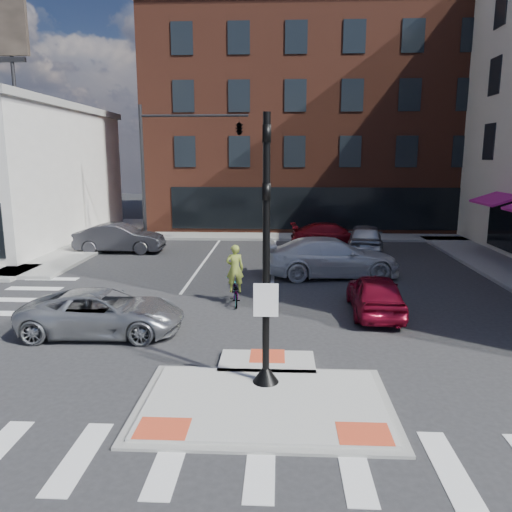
# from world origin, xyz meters

# --- Properties ---
(ground) EXTENTS (120.00, 120.00, 0.00)m
(ground) POSITION_xyz_m (0.00, 0.00, 0.00)
(ground) COLOR #28282B
(ground) RESTS_ON ground
(refuge_island) EXTENTS (5.40, 4.65, 0.13)m
(refuge_island) POSITION_xyz_m (0.00, -0.26, 0.05)
(refuge_island) COLOR gray
(refuge_island) RESTS_ON ground
(sidewalk_n) EXTENTS (26.00, 3.00, 0.15)m
(sidewalk_n) POSITION_xyz_m (3.00, 22.00, 0.07)
(sidewalk_n) COLOR gray
(sidewalk_n) RESTS_ON ground
(building_n) EXTENTS (24.40, 18.40, 15.50)m
(building_n) POSITION_xyz_m (3.00, 31.99, 7.80)
(building_n) COLOR #57281B
(building_n) RESTS_ON ground
(building_far_left) EXTENTS (10.00, 12.00, 10.00)m
(building_far_left) POSITION_xyz_m (-4.00, 52.00, 5.00)
(building_far_left) COLOR slate
(building_far_left) RESTS_ON ground
(building_far_right) EXTENTS (12.00, 12.00, 12.00)m
(building_far_right) POSITION_xyz_m (9.00, 54.00, 6.00)
(building_far_right) COLOR brown
(building_far_right) RESTS_ON ground
(signal_pole) EXTENTS (0.60, 0.60, 5.98)m
(signal_pole) POSITION_xyz_m (0.00, 0.40, 2.36)
(signal_pole) COLOR black
(signal_pole) RESTS_ON refuge_island
(mast_arm_signal) EXTENTS (6.10, 2.24, 8.00)m
(mast_arm_signal) POSITION_xyz_m (-3.47, 18.00, 6.21)
(mast_arm_signal) COLOR black
(mast_arm_signal) RESTS_ON ground
(silver_suv) EXTENTS (4.80, 2.31, 1.32)m
(silver_suv) POSITION_xyz_m (-4.92, 3.66, 0.66)
(silver_suv) COLOR #A4A7AB
(silver_suv) RESTS_ON ground
(red_sedan) EXTENTS (1.75, 4.08, 1.37)m
(red_sedan) POSITION_xyz_m (3.50, 6.00, 0.69)
(red_sedan) COLOR maroon
(red_sedan) RESTS_ON ground
(white_pickup) EXTENTS (6.14, 3.13, 1.71)m
(white_pickup) POSITION_xyz_m (2.57, 11.28, 0.85)
(white_pickup) COLOR silver
(white_pickup) RESTS_ON ground
(bg_car_dark) EXTENTS (4.79, 1.69, 1.58)m
(bg_car_dark) POSITION_xyz_m (-8.50, 16.39, 0.79)
(bg_car_dark) COLOR #28282E
(bg_car_dark) RESTS_ON ground
(bg_car_silver) EXTENTS (2.57, 4.89, 1.58)m
(bg_car_silver) POSITION_xyz_m (5.00, 17.15, 0.79)
(bg_car_silver) COLOR #AAADB2
(bg_car_silver) RESTS_ON ground
(bg_car_red) EXTENTS (4.89, 2.21, 1.39)m
(bg_car_red) POSITION_xyz_m (3.34, 18.70, 0.69)
(bg_car_red) COLOR maroon
(bg_car_red) RESTS_ON ground
(cyclist) EXTENTS (0.82, 1.77, 2.16)m
(cyclist) POSITION_xyz_m (-1.29, 6.89, 0.73)
(cyclist) COLOR #3F3F44
(cyclist) RESTS_ON ground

